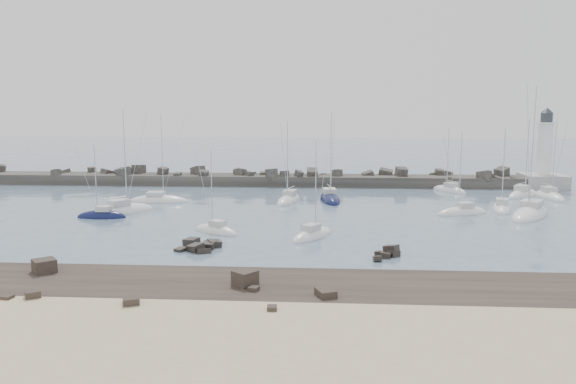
{
  "coord_description": "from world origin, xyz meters",
  "views": [
    {
      "loc": [
        8.77,
        -62.29,
        13.89
      ],
      "look_at": [
        3.91,
        12.0,
        2.65
      ],
      "focal_mm": 35.0,
      "sensor_mm": 36.0,
      "label": 1
    }
  ],
  "objects_px": {
    "sailboat_4": "(159,201)",
    "sailboat_8": "(330,200)",
    "lighthouse": "(543,170)",
    "sailboat_13": "(549,197)",
    "sailboat_5": "(216,231)",
    "sailboat_7": "(312,236)",
    "sailboat_12": "(523,195)",
    "sailboat_2": "(102,217)",
    "sailboat_11": "(530,215)",
    "sailboat_10": "(501,209)",
    "sailboat_6": "(289,201)",
    "sailboat_14": "(449,191)",
    "sailboat_3": "(122,212)",
    "sailboat_9": "(462,213)"
  },
  "relations": [
    {
      "from": "sailboat_4",
      "to": "sailboat_8",
      "type": "bearing_deg",
      "value": 6.29
    },
    {
      "from": "lighthouse",
      "to": "sailboat_13",
      "type": "xyz_separation_m",
      "value": [
        -3.33,
        -11.97,
        -2.95
      ]
    },
    {
      "from": "lighthouse",
      "to": "sailboat_5",
      "type": "bearing_deg",
      "value": -141.97
    },
    {
      "from": "sailboat_7",
      "to": "sailboat_5",
      "type": "bearing_deg",
      "value": 171.49
    },
    {
      "from": "sailboat_4",
      "to": "sailboat_12",
      "type": "height_order",
      "value": "sailboat_4"
    },
    {
      "from": "sailboat_2",
      "to": "sailboat_11",
      "type": "relative_size",
      "value": 0.57
    },
    {
      "from": "sailboat_13",
      "to": "sailboat_11",
      "type": "bearing_deg",
      "value": -118.65
    },
    {
      "from": "sailboat_10",
      "to": "sailboat_11",
      "type": "relative_size",
      "value": 0.68
    },
    {
      "from": "sailboat_6",
      "to": "sailboat_14",
      "type": "relative_size",
      "value": 1.14
    },
    {
      "from": "sailboat_3",
      "to": "sailboat_8",
      "type": "height_order",
      "value": "sailboat_3"
    },
    {
      "from": "sailboat_2",
      "to": "sailboat_3",
      "type": "bearing_deg",
      "value": 64.2
    },
    {
      "from": "lighthouse",
      "to": "sailboat_4",
      "type": "distance_m",
      "value": 65.79
    },
    {
      "from": "lighthouse",
      "to": "sailboat_12",
      "type": "height_order",
      "value": "lighthouse"
    },
    {
      "from": "lighthouse",
      "to": "sailboat_4",
      "type": "relative_size",
      "value": 1.05
    },
    {
      "from": "sailboat_12",
      "to": "sailboat_14",
      "type": "relative_size",
      "value": 1.16
    },
    {
      "from": "sailboat_9",
      "to": "sailboat_12",
      "type": "bearing_deg",
      "value": 50.41
    },
    {
      "from": "sailboat_6",
      "to": "sailboat_11",
      "type": "relative_size",
      "value": 0.73
    },
    {
      "from": "sailboat_5",
      "to": "sailboat_9",
      "type": "relative_size",
      "value": 0.85
    },
    {
      "from": "sailboat_3",
      "to": "sailboat_8",
      "type": "xyz_separation_m",
      "value": [
        27.57,
        12.01,
        -0.0
      ]
    },
    {
      "from": "sailboat_3",
      "to": "sailboat_5",
      "type": "xyz_separation_m",
      "value": [
        14.62,
        -10.59,
        -0.02
      ]
    },
    {
      "from": "sailboat_9",
      "to": "sailboat_13",
      "type": "relative_size",
      "value": 0.88
    },
    {
      "from": "sailboat_11",
      "to": "sailboat_7",
      "type": "bearing_deg",
      "value": -153.45
    },
    {
      "from": "sailboat_4",
      "to": "sailboat_14",
      "type": "bearing_deg",
      "value": 16.63
    },
    {
      "from": "sailboat_9",
      "to": "sailboat_10",
      "type": "relative_size",
      "value": 0.97
    },
    {
      "from": "sailboat_4",
      "to": "sailboat_13",
      "type": "xyz_separation_m",
      "value": [
        59.41,
        7.6,
        0.02
      ]
    },
    {
      "from": "lighthouse",
      "to": "sailboat_2",
      "type": "height_order",
      "value": "lighthouse"
    },
    {
      "from": "sailboat_11",
      "to": "sailboat_14",
      "type": "xyz_separation_m",
      "value": [
        -5.78,
        21.07,
        -0.01
      ]
    },
    {
      "from": "lighthouse",
      "to": "sailboat_4",
      "type": "xyz_separation_m",
      "value": [
        -62.74,
        -19.57,
        -2.97
      ]
    },
    {
      "from": "sailboat_8",
      "to": "sailboat_13",
      "type": "distance_m",
      "value": 34.39
    },
    {
      "from": "sailboat_2",
      "to": "sailboat_6",
      "type": "relative_size",
      "value": 0.78
    },
    {
      "from": "lighthouse",
      "to": "sailboat_6",
      "type": "bearing_deg",
      "value": -157.23
    },
    {
      "from": "sailboat_4",
      "to": "sailboat_11",
      "type": "distance_m",
      "value": 51.7
    },
    {
      "from": "sailboat_5",
      "to": "sailboat_11",
      "type": "distance_m",
      "value": 40.65
    },
    {
      "from": "lighthouse",
      "to": "sailboat_8",
      "type": "bearing_deg",
      "value": -155.84
    },
    {
      "from": "sailboat_9",
      "to": "sailboat_12",
      "type": "relative_size",
      "value": 0.88
    },
    {
      "from": "lighthouse",
      "to": "sailboat_12",
      "type": "xyz_separation_m",
      "value": [
        -6.88,
        -10.52,
        -2.94
      ]
    },
    {
      "from": "sailboat_5",
      "to": "sailboat_14",
      "type": "bearing_deg",
      "value": 45.34
    },
    {
      "from": "sailboat_6",
      "to": "sailboat_9",
      "type": "bearing_deg",
      "value": -19.26
    },
    {
      "from": "sailboat_7",
      "to": "sailboat_9",
      "type": "relative_size",
      "value": 0.97
    },
    {
      "from": "lighthouse",
      "to": "sailboat_10",
      "type": "bearing_deg",
      "value": -121.21
    },
    {
      "from": "sailboat_4",
      "to": "sailboat_5",
      "type": "xyz_separation_m",
      "value": [
        12.4,
        -19.81,
        0.01
      ]
    },
    {
      "from": "sailboat_6",
      "to": "sailboat_13",
      "type": "bearing_deg",
      "value": 8.88
    },
    {
      "from": "sailboat_2",
      "to": "sailboat_13",
      "type": "relative_size",
      "value": 0.77
    },
    {
      "from": "sailboat_8",
      "to": "sailboat_13",
      "type": "bearing_deg",
      "value": 8.03
    },
    {
      "from": "sailboat_6",
      "to": "sailboat_9",
      "type": "xyz_separation_m",
      "value": [
        23.42,
        -8.18,
        -0.01
      ]
    },
    {
      "from": "sailboat_9",
      "to": "sailboat_10",
      "type": "height_order",
      "value": "sailboat_10"
    },
    {
      "from": "sailboat_5",
      "to": "sailboat_12",
      "type": "xyz_separation_m",
      "value": [
        43.46,
        28.86,
        0.02
      ]
    },
    {
      "from": "sailboat_12",
      "to": "sailboat_14",
      "type": "distance_m",
      "value": 11.41
    },
    {
      "from": "sailboat_4",
      "to": "sailboat_11",
      "type": "xyz_separation_m",
      "value": [
        51.15,
        -7.51,
        0.02
      ]
    },
    {
      "from": "lighthouse",
      "to": "sailboat_3",
      "type": "distance_m",
      "value": 71.12
    }
  ]
}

